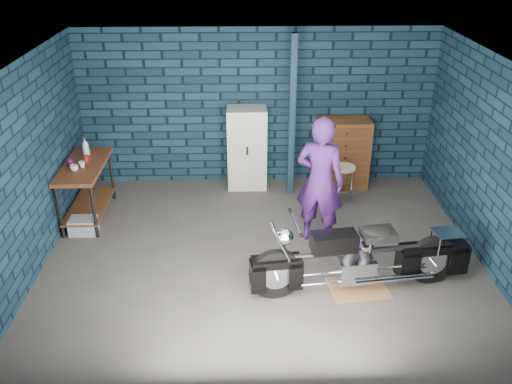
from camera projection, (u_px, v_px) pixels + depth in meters
ground at (262, 255)px, 7.62m from camera, size 6.00×6.00×0.00m
room_walls at (261, 113)px, 7.26m from camera, size 6.02×5.01×2.71m
support_post at (292, 118)px, 8.77m from camera, size 0.10×0.10×2.70m
workbench at (87, 191)px, 8.40m from camera, size 0.60×1.40×0.91m
drip_mat at (358, 288)px, 6.94m from camera, size 0.81×0.65×0.01m
motorcycle at (362, 253)px, 6.70m from camera, size 2.46×0.94×1.06m
person at (320, 181)px, 7.58m from camera, size 0.81×0.69×1.90m
storage_bin at (83, 226)px, 8.11m from camera, size 0.40×0.28×0.25m
locker at (247, 148)px, 9.29m from camera, size 0.67×0.48×1.43m
tool_chest at (342, 153)px, 9.38m from camera, size 0.90×0.50×1.21m
shop_stool at (343, 185)px, 8.88m from camera, size 0.45×0.45×0.66m
cup_a at (74, 168)px, 7.96m from camera, size 0.15×0.15×0.09m
cup_b at (82, 165)px, 8.08m from camera, size 0.13×0.13×0.09m
mug_purple at (70, 163)px, 8.12m from camera, size 0.09×0.09×0.11m
mug_red at (86, 159)px, 8.26m from camera, size 0.10×0.10×0.11m
bottle at (85, 147)px, 8.46m from camera, size 0.13×0.13×0.28m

